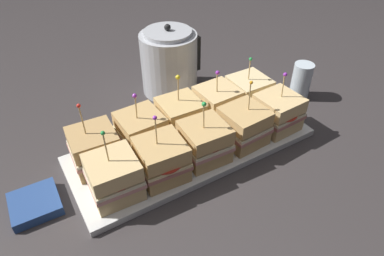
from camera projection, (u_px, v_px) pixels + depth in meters
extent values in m
plane|color=#383333|center=(192.00, 148.00, 0.92)|extent=(6.00, 6.00, 0.00)
cube|color=silver|center=(192.00, 147.00, 0.92)|extent=(0.64, 0.26, 0.01)
cube|color=silver|center=(192.00, 144.00, 0.91)|extent=(0.64, 0.26, 0.01)
cube|color=#DBB77A|center=(116.00, 186.00, 0.77)|extent=(0.11, 0.11, 0.04)
cube|color=tan|center=(114.00, 179.00, 0.75)|extent=(0.12, 0.12, 0.01)
cube|color=beige|center=(114.00, 176.00, 0.75)|extent=(0.11, 0.11, 0.01)
cylinder|color=red|center=(116.00, 180.00, 0.73)|extent=(0.06, 0.06, 0.00)
cube|color=#E8C281|center=(112.00, 167.00, 0.73)|extent=(0.11, 0.11, 0.04)
cylinder|color=tan|center=(106.00, 149.00, 0.70)|extent=(0.00, 0.01, 0.09)
sphere|color=green|center=(103.00, 133.00, 0.67)|extent=(0.01, 0.01, 0.01)
cube|color=tan|center=(162.00, 169.00, 0.81)|extent=(0.11, 0.11, 0.04)
cube|color=#B26B60|center=(162.00, 161.00, 0.79)|extent=(0.12, 0.12, 0.01)
cube|color=beige|center=(161.00, 159.00, 0.79)|extent=(0.11, 0.11, 0.01)
cylinder|color=red|center=(165.00, 162.00, 0.77)|extent=(0.08, 0.08, 0.00)
cube|color=tan|center=(161.00, 150.00, 0.77)|extent=(0.11, 0.11, 0.04)
cylinder|color=tan|center=(156.00, 133.00, 0.74)|extent=(0.00, 0.00, 0.08)
sphere|color=purple|center=(155.00, 118.00, 0.71)|extent=(0.01, 0.01, 0.01)
cube|color=tan|center=(204.00, 151.00, 0.86)|extent=(0.11, 0.11, 0.04)
cube|color=tan|center=(204.00, 144.00, 0.84)|extent=(0.12, 0.12, 0.01)
cube|color=beige|center=(204.00, 141.00, 0.84)|extent=(0.11, 0.11, 0.01)
cylinder|color=red|center=(209.00, 143.00, 0.82)|extent=(0.06, 0.06, 0.00)
cube|color=tan|center=(205.00, 132.00, 0.82)|extent=(0.11, 0.11, 0.04)
cylinder|color=tan|center=(204.00, 118.00, 0.79)|extent=(0.00, 0.01, 0.08)
sphere|color=green|center=(204.00, 104.00, 0.76)|extent=(0.01, 0.01, 0.01)
cube|color=tan|center=(243.00, 135.00, 0.91)|extent=(0.11, 0.11, 0.04)
cube|color=tan|center=(243.00, 128.00, 0.89)|extent=(0.12, 0.12, 0.01)
cube|color=beige|center=(244.00, 125.00, 0.89)|extent=(0.11, 0.11, 0.01)
cylinder|color=red|center=(248.00, 127.00, 0.87)|extent=(0.06, 0.06, 0.00)
cube|color=tan|center=(245.00, 117.00, 0.87)|extent=(0.11, 0.11, 0.04)
cylinder|color=tan|center=(249.00, 98.00, 0.84)|extent=(0.00, 0.01, 0.09)
sphere|color=orange|center=(251.00, 82.00, 0.82)|extent=(0.01, 0.01, 0.01)
cube|color=#DBB77A|center=(276.00, 121.00, 0.96)|extent=(0.11, 0.11, 0.04)
cube|color=#B26B60|center=(277.00, 114.00, 0.94)|extent=(0.12, 0.12, 0.01)
cube|color=beige|center=(278.00, 111.00, 0.94)|extent=(0.11, 0.11, 0.01)
cylinder|color=red|center=(283.00, 113.00, 0.92)|extent=(0.08, 0.08, 0.00)
cube|color=#E8C281|center=(279.00, 103.00, 0.92)|extent=(0.11, 0.11, 0.04)
cylinder|color=tan|center=(283.00, 87.00, 0.89)|extent=(0.00, 0.01, 0.08)
sphere|color=purple|center=(285.00, 75.00, 0.87)|extent=(0.01, 0.01, 0.01)
cube|color=tan|center=(97.00, 158.00, 0.84)|extent=(0.11, 0.11, 0.04)
cube|color=tan|center=(95.00, 151.00, 0.82)|extent=(0.12, 0.12, 0.01)
cube|color=beige|center=(94.00, 148.00, 0.82)|extent=(0.11, 0.11, 0.01)
cylinder|color=red|center=(96.00, 150.00, 0.80)|extent=(0.08, 0.08, 0.00)
cube|color=tan|center=(92.00, 139.00, 0.80)|extent=(0.11, 0.11, 0.04)
cylinder|color=tan|center=(83.00, 121.00, 0.77)|extent=(0.00, 0.01, 0.09)
sphere|color=red|center=(79.00, 106.00, 0.74)|extent=(0.01, 0.01, 0.01)
cube|color=tan|center=(142.00, 140.00, 0.89)|extent=(0.11, 0.11, 0.04)
cube|color=#B26B60|center=(141.00, 133.00, 0.88)|extent=(0.11, 0.11, 0.01)
cube|color=beige|center=(141.00, 131.00, 0.87)|extent=(0.11, 0.11, 0.01)
cylinder|color=red|center=(144.00, 133.00, 0.85)|extent=(0.07, 0.07, 0.00)
cube|color=tan|center=(140.00, 122.00, 0.85)|extent=(0.11, 0.11, 0.04)
cylinder|color=tan|center=(136.00, 109.00, 0.82)|extent=(0.00, 0.01, 0.08)
sphere|color=purple|center=(135.00, 96.00, 0.79)|extent=(0.01, 0.01, 0.01)
cube|color=tan|center=(181.00, 126.00, 0.94)|extent=(0.11, 0.11, 0.04)
cube|color=tan|center=(180.00, 119.00, 0.92)|extent=(0.11, 0.11, 0.01)
cube|color=beige|center=(180.00, 116.00, 0.92)|extent=(0.11, 0.11, 0.01)
cylinder|color=red|center=(184.00, 118.00, 0.90)|extent=(0.07, 0.07, 0.00)
cube|color=#E0B771|center=(180.00, 108.00, 0.90)|extent=(0.11, 0.11, 0.04)
cylinder|color=tan|center=(177.00, 91.00, 0.88)|extent=(0.00, 0.01, 0.08)
sphere|color=yellow|center=(177.00, 77.00, 0.85)|extent=(0.01, 0.01, 0.01)
cube|color=#DBB77A|center=(217.00, 113.00, 0.99)|extent=(0.11, 0.11, 0.04)
cube|color=tan|center=(217.00, 106.00, 0.97)|extent=(0.11, 0.11, 0.01)
cube|color=beige|center=(217.00, 103.00, 0.97)|extent=(0.11, 0.11, 0.01)
cylinder|color=red|center=(221.00, 105.00, 0.95)|extent=(0.08, 0.08, 0.00)
cube|color=#E8C281|center=(218.00, 95.00, 0.95)|extent=(0.11, 0.11, 0.04)
cylinder|color=tan|center=(217.00, 84.00, 0.91)|extent=(0.00, 0.01, 0.07)
sphere|color=purple|center=(218.00, 73.00, 0.89)|extent=(0.01, 0.01, 0.01)
cube|color=beige|center=(248.00, 100.00, 1.04)|extent=(0.11, 0.11, 0.04)
cube|color=tan|center=(248.00, 94.00, 1.02)|extent=(0.11, 0.11, 0.01)
cube|color=beige|center=(249.00, 91.00, 1.02)|extent=(0.11, 0.11, 0.01)
cube|color=beige|center=(249.00, 85.00, 1.00)|extent=(0.11, 0.11, 0.04)
cylinder|color=tan|center=(249.00, 71.00, 0.97)|extent=(0.00, 0.00, 0.08)
sphere|color=green|center=(251.00, 59.00, 0.95)|extent=(0.01, 0.01, 0.01)
cylinder|color=#B7BABF|center=(169.00, 63.00, 1.09)|extent=(0.18, 0.18, 0.20)
cylinder|color=#B7BABF|center=(168.00, 32.00, 1.03)|extent=(0.15, 0.15, 0.01)
sphere|color=black|center=(167.00, 27.00, 1.02)|extent=(0.02, 0.02, 0.02)
cube|color=black|center=(196.00, 53.00, 1.13)|extent=(0.02, 0.02, 0.12)
cylinder|color=silver|center=(301.00, 81.00, 1.09)|extent=(0.06, 0.06, 0.12)
cube|color=navy|center=(35.00, 204.00, 0.76)|extent=(0.11, 0.11, 0.02)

